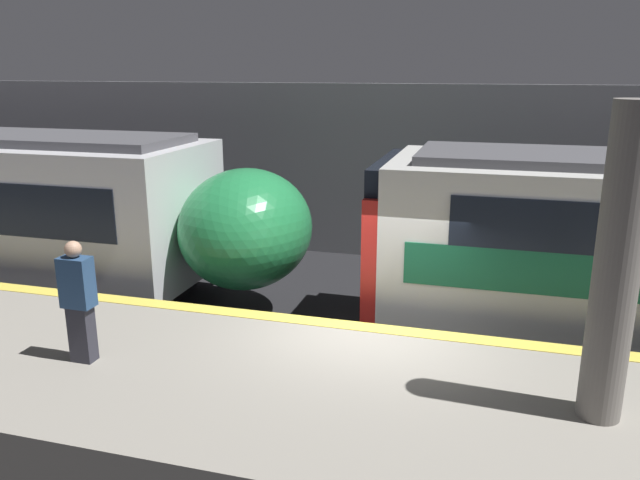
# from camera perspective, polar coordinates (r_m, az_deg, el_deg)

# --- Properties ---
(ground_plane) EXTENTS (120.00, 120.00, 0.00)m
(ground_plane) POSITION_cam_1_polar(r_m,az_deg,el_deg) (9.53, 4.66, -13.56)
(ground_plane) COLOR black
(platform) EXTENTS (40.00, 3.74, 1.08)m
(platform) POSITION_cam_1_polar(r_m,az_deg,el_deg) (7.69, 1.90, -16.64)
(platform) COLOR gray
(platform) RESTS_ON ground
(station_rear_barrier) EXTENTS (50.00, 0.15, 4.26)m
(station_rear_barrier) POSITION_cam_1_polar(r_m,az_deg,el_deg) (15.28, 9.86, 5.89)
(station_rear_barrier) COLOR #939399
(station_rear_barrier) RESTS_ON ground
(support_pillar_near) EXTENTS (0.45, 0.45, 3.28)m
(support_pillar_near) POSITION_cam_1_polar(r_m,az_deg,el_deg) (6.84, 25.51, -2.34)
(support_pillar_near) COLOR slate
(support_pillar_near) RESTS_ON platform
(person_waiting) EXTENTS (0.38, 0.24, 1.56)m
(person_waiting) POSITION_cam_1_polar(r_m,az_deg,el_deg) (8.21, -21.21, -5.09)
(person_waiting) COLOR #2D2D38
(person_waiting) RESTS_ON platform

